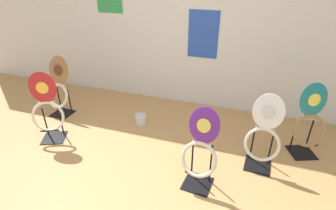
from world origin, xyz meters
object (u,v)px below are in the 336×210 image
toilet_seat_display_white_plain (264,135)px  toilet_seat_display_purple_note (200,151)px  paint_can (141,119)px  toilet_seat_display_woodgrain (58,89)px  toilet_seat_display_crimson_swirl (47,110)px  toilet_seat_display_teal_sax (310,123)px

toilet_seat_display_white_plain → toilet_seat_display_purple_note: 0.75m
toilet_seat_display_white_plain → paint_can: (-1.60, 0.38, -0.33)m
toilet_seat_display_woodgrain → toilet_seat_display_purple_note: bearing=-18.5°
paint_can → toilet_seat_display_white_plain: bearing=-13.2°
toilet_seat_display_crimson_swirl → toilet_seat_display_white_plain: toilet_seat_display_crimson_swirl is taller
toilet_seat_display_teal_sax → toilet_seat_display_purple_note: size_ratio=1.04×
toilet_seat_display_crimson_swirl → toilet_seat_display_woodgrain: bearing=117.4°
toilet_seat_display_woodgrain → toilet_seat_display_teal_sax: bearing=2.1°
toilet_seat_display_teal_sax → toilet_seat_display_crimson_swirl: bearing=-166.9°
toilet_seat_display_crimson_swirl → toilet_seat_display_purple_note: size_ratio=1.07×
toilet_seat_display_white_plain → toilet_seat_display_teal_sax: 0.63m
toilet_seat_display_white_plain → paint_can: size_ratio=5.56×
toilet_seat_display_crimson_swirl → toilet_seat_display_woodgrain: (-0.30, 0.58, -0.02)m
toilet_seat_display_crimson_swirl → toilet_seat_display_teal_sax: bearing=13.1°
toilet_seat_display_teal_sax → paint_can: size_ratio=5.74×
toilet_seat_display_purple_note → toilet_seat_display_crimson_swirl: bearing=174.9°
toilet_seat_display_purple_note → paint_can: (-1.02, 0.86, -0.35)m
toilet_seat_display_teal_sax → paint_can: (-2.09, -0.02, -0.35)m
toilet_seat_display_purple_note → toilet_seat_display_teal_sax: bearing=39.4°
toilet_seat_display_teal_sax → toilet_seat_display_woodgrain: bearing=-177.9°
toilet_seat_display_woodgrain → paint_can: (1.23, 0.11, -0.33)m
toilet_seat_display_crimson_swirl → toilet_seat_display_purple_note: (1.95, -0.17, -0.01)m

